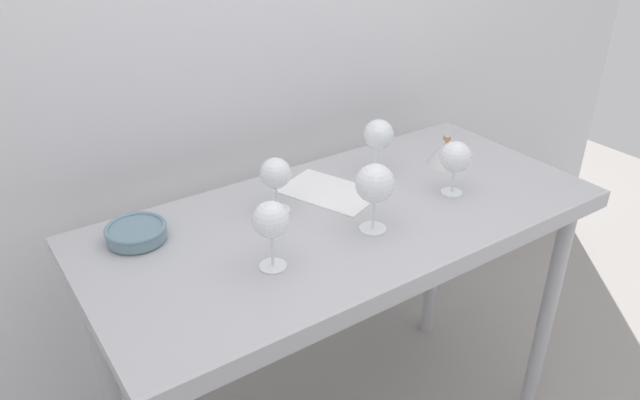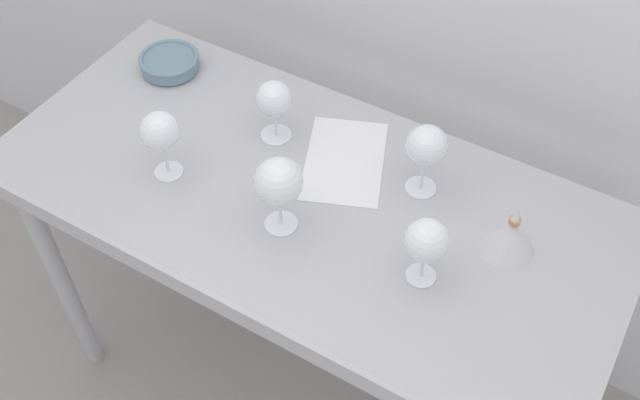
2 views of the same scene
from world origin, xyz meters
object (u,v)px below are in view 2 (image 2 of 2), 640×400
Objects in this scene: wine_glass_far_right at (427,148)px; decanter_funnel at (510,236)px; wine_glass_near_center at (279,183)px; wine_glass_far_left at (274,101)px; wine_glass_near_right at (427,242)px; tasting_bowl at (169,62)px; wine_glass_near_left at (160,132)px; tasting_sheet_upper at (345,161)px.

wine_glass_far_right is 1.38× the size of decanter_funnel.
wine_glass_near_center is 0.27m from wine_glass_far_left.
wine_glass_near_right is 1.04× the size of tasting_bowl.
wine_glass_near_right is 0.86× the size of wine_glass_near_center.
wine_glass_near_left is 0.75m from decanter_funnel.
wine_glass_near_left reaches higher than wine_glass_near_right.
wine_glass_near_right is 0.50m from wine_glass_far_left.
decanter_funnel is (0.95, -0.11, 0.02)m from tasting_bowl.
tasting_sheet_upper is 1.77× the size of tasting_bowl.
wine_glass_near_center reaches higher than tasting_sheet_upper.
wine_glass_near_center is 0.68× the size of tasting_sheet_upper.
wine_glass_far_right is 1.16× the size of tasting_bowl.
wine_glass_near_right is 0.59× the size of tasting_sheet_upper.
decanter_funnel is at bearing -6.60° from tasting_bowl.
wine_glass_far_right is (0.36, 0.02, 0.02)m from wine_glass_far_left.
wine_glass_far_left reaches higher than decanter_funnel.
wine_glass_far_right reaches higher than wine_glass_far_left.
wine_glass_far_left is 1.22× the size of decanter_funnel.
tasting_bowl is at bearing 162.46° from wine_glass_near_right.
wine_glass_far_left is (-0.46, 0.19, -0.00)m from wine_glass_near_right.
wine_glass_near_center is 0.26m from tasting_sheet_upper.
tasting_sheet_upper is (0.02, 0.23, -0.13)m from wine_glass_near_center.
wine_glass_far_right is (0.50, 0.24, 0.00)m from wine_glass_near_left.
tasting_bowl is (-0.54, 0.06, 0.02)m from tasting_sheet_upper.
decanter_funnel is (0.43, 0.18, -0.09)m from wine_glass_near_center.
wine_glass_far_right is at bearing -3.79° from tasting_bowl.
wine_glass_far_left is (-0.15, 0.22, -0.02)m from wine_glass_near_center.
wine_glass_far_right is (0.21, 0.24, -0.00)m from wine_glass_near_center.
decanter_funnel is at bearing -4.03° from wine_glass_far_left.
wine_glass_far_right is (-0.10, 0.21, 0.02)m from wine_glass_near_right.
wine_glass_near_left is at bearing -122.79° from wine_glass_far_left.
wine_glass_far_left is at bearing 175.97° from decanter_funnel.
decanter_funnel is (0.58, -0.04, -0.07)m from wine_glass_far_left.
wine_glass_far_right is 0.22m from tasting_sheet_upper.
tasting_bowl is (-0.36, 0.07, -0.08)m from wine_glass_far_left.
tasting_bowl is at bearing 176.21° from wine_glass_far_right.
decanter_funnel is (0.12, 0.15, -0.07)m from wine_glass_near_right.
wine_glass_near_center is 0.60m from tasting_bowl.
wine_glass_near_right reaches higher than tasting_bowl.
wine_glass_near_left is at bearing -177.38° from wine_glass_near_right.
wine_glass_near_right reaches higher than wine_glass_far_left.
tasting_sheet_upper is 2.11× the size of decanter_funnel.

